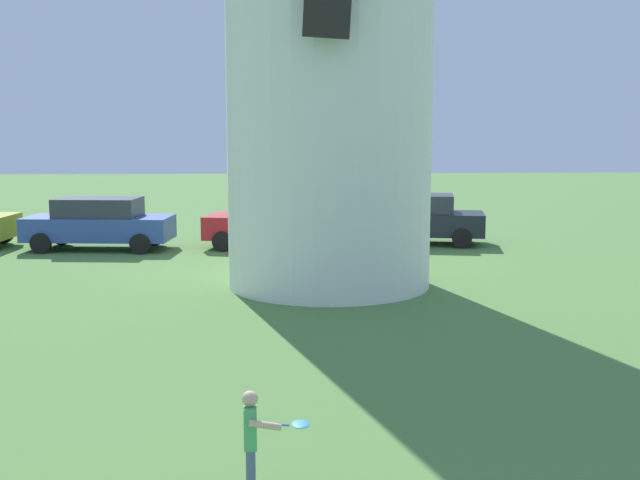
% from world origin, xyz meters
% --- Properties ---
extents(player_far, '(0.67, 0.42, 1.06)m').
position_xyz_m(player_far, '(-0.59, 4.05, 0.61)').
color(player_far, slate).
rests_on(player_far, ground_plane).
extents(parked_car_blue, '(4.46, 2.20, 1.56)m').
position_xyz_m(parked_car_blue, '(-5.77, 20.41, 0.81)').
color(parked_car_blue, '#334C99').
rests_on(parked_car_blue, ground_plane).
extents(parked_car_red, '(4.39, 2.56, 1.56)m').
position_xyz_m(parked_car_red, '(-0.49, 20.36, 0.81)').
color(parked_car_red, red).
rests_on(parked_car_red, ground_plane).
extents(parked_car_black, '(4.59, 2.49, 1.56)m').
position_xyz_m(parked_car_black, '(3.89, 21.16, 0.81)').
color(parked_car_black, '#1E232D').
rests_on(parked_car_black, ground_plane).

